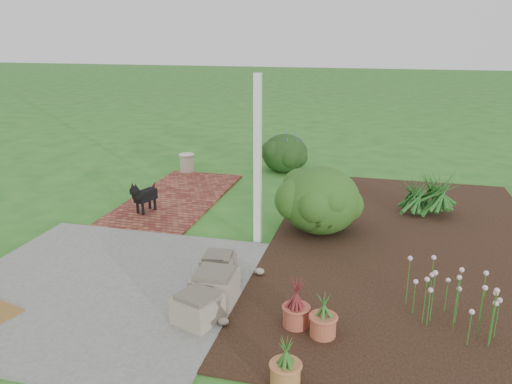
% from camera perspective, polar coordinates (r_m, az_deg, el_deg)
% --- Properties ---
extents(ground, '(80.00, 80.00, 0.00)m').
position_cam_1_polar(ground, '(7.55, -2.23, -5.86)').
color(ground, '#276720').
rests_on(ground, ground).
extents(concrete_patio, '(3.50, 3.50, 0.04)m').
position_cam_1_polar(concrete_patio, '(6.57, -17.40, -10.29)').
color(concrete_patio, slate).
rests_on(concrete_patio, ground).
extents(brick_path, '(1.60, 3.50, 0.04)m').
position_cam_1_polar(brick_path, '(9.63, -9.02, -0.64)').
color(brick_path, maroon).
rests_on(brick_path, ground).
extents(garden_bed, '(4.00, 7.00, 0.03)m').
position_cam_1_polar(garden_bed, '(7.75, 17.00, -5.89)').
color(garden_bed, black).
rests_on(garden_bed, ground).
extents(veranda_post, '(0.10, 0.10, 2.50)m').
position_cam_1_polar(veranda_post, '(7.15, 0.19, 3.43)').
color(veranda_post, white).
rests_on(veranda_post, ground).
extents(stone_trough_near, '(0.49, 0.49, 0.33)m').
position_cam_1_polar(stone_trough_near, '(5.90, -4.71, -10.85)').
color(stone_trough_near, gray).
rests_on(stone_trough_near, concrete_patio).
extents(stone_trough_mid, '(0.55, 0.55, 0.29)m').
position_cam_1_polar(stone_trough_mid, '(5.54, -6.69, -13.14)').
color(stone_trough_mid, gray).
rests_on(stone_trough_mid, concrete_patio).
extents(stone_trough_far, '(0.44, 0.44, 0.27)m').
position_cam_1_polar(stone_trough_far, '(6.44, -4.32, -8.50)').
color(stone_trough_far, gray).
rests_on(stone_trough_far, concrete_patio).
extents(black_dog, '(0.31, 0.59, 0.52)m').
position_cam_1_polar(black_dog, '(8.80, -12.74, -0.35)').
color(black_dog, black).
rests_on(black_dog, brick_path).
extents(cream_ceramic_urn, '(0.38, 0.38, 0.40)m').
position_cam_1_polar(cream_ceramic_urn, '(11.28, -7.90, 3.30)').
color(cream_ceramic_urn, beige).
rests_on(cream_ceramic_urn, brick_path).
extents(evergreen_shrub, '(1.54, 1.54, 1.05)m').
position_cam_1_polar(evergreen_shrub, '(7.83, 7.38, -0.73)').
color(evergreen_shrub, '#153C10').
rests_on(evergreen_shrub, garden_bed).
extents(agapanthus_clump_back, '(1.05, 1.05, 0.89)m').
position_cam_1_polar(agapanthus_clump_back, '(9.04, 19.97, 0.31)').
color(agapanthus_clump_back, '#0F4117').
rests_on(agapanthus_clump_back, garden_bed).
extents(agapanthus_clump_front, '(0.94, 0.94, 0.73)m').
position_cam_1_polar(agapanthus_clump_front, '(8.99, 17.69, -0.09)').
color(agapanthus_clump_front, '#0A3810').
rests_on(agapanthus_clump_front, garden_bed).
extents(pink_flower_patch, '(1.09, 1.09, 0.62)m').
position_cam_1_polar(pink_flower_patch, '(5.77, 21.27, -11.21)').
color(pink_flower_patch, '#113D0F').
rests_on(pink_flower_patch, garden_bed).
extents(terracotta_pot_bronze, '(0.29, 0.29, 0.23)m').
position_cam_1_polar(terracotta_pot_bronze, '(5.49, 4.59, -13.92)').
color(terracotta_pot_bronze, '#A74B38').
rests_on(terracotta_pot_bronze, garden_bed).
extents(terracotta_pot_small_left, '(0.28, 0.28, 0.22)m').
position_cam_1_polar(terracotta_pot_small_left, '(5.36, 7.66, -14.90)').
color(terracotta_pot_small_left, '#AD553A').
rests_on(terracotta_pot_small_left, garden_bed).
extents(terracotta_pot_small_right, '(0.34, 0.34, 0.23)m').
position_cam_1_polar(terracotta_pot_small_right, '(4.69, 3.39, -20.12)').
color(terracotta_pot_small_right, '#B3693C').
rests_on(terracotta_pot_small_right, garden_bed).
extents(purple_flowering_bush, '(1.17, 1.17, 0.87)m').
position_cam_1_polar(purple_flowering_bush, '(11.35, 3.30, 4.56)').
color(purple_flowering_bush, black).
rests_on(purple_flowering_bush, ground).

